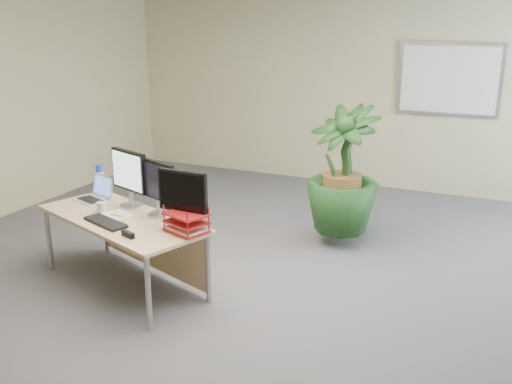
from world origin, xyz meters
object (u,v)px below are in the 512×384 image
at_px(floor_plant, 342,176).
at_px(monitor_right, 157,185).
at_px(desk, 131,229).
at_px(monitor_left, 129,175).
at_px(laptop, 96,194).

height_order(floor_plant, monitor_right, floor_plant).
xyz_separation_m(desk, floor_plant, (1.44, 1.68, 0.24)).
relative_size(floor_plant, monitor_left, 2.84).
distance_m(desk, laptop, 0.63).
bearing_deg(monitor_left, desk, -57.22).
distance_m(desk, floor_plant, 2.23).
xyz_separation_m(desk, monitor_right, (0.24, 0.09, 0.42)).
height_order(floor_plant, monitor_left, floor_plant).
bearing_deg(monitor_left, laptop, 174.87).
bearing_deg(floor_plant, desk, -130.62).
bearing_deg(floor_plant, monitor_left, -136.38).
bearing_deg(monitor_right, floor_plant, 52.90).
height_order(desk, monitor_left, monitor_left).
distance_m(desk, monitor_right, 0.49).
relative_size(monitor_left, monitor_right, 1.08).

